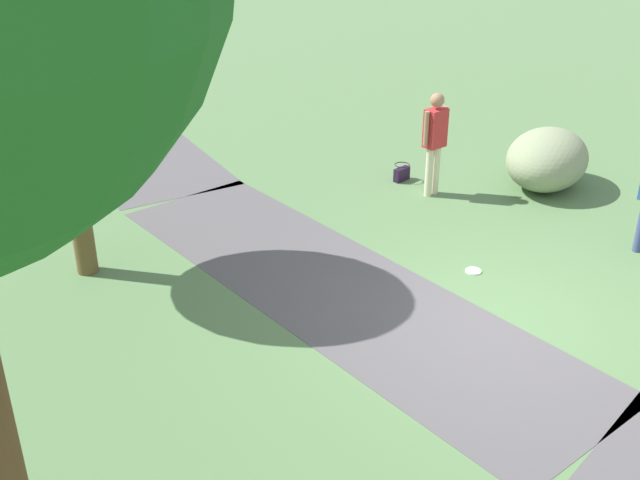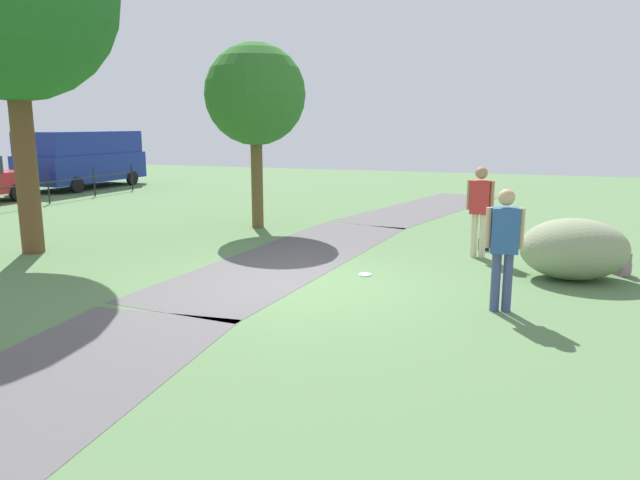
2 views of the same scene
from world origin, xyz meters
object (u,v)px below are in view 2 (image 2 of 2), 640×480
object	(u,v)px
frisbee_on_grass	(365,275)
handbag_on_grass	(486,243)
delivery_van	(82,157)
lawn_boulder	(574,249)
man_near_boulder	(504,241)
young_tree_near_path	(255,95)
woman_with_handbag	(480,205)
backpack_by_boulder	(621,264)

from	to	relation	value
frisbee_on_grass	handbag_on_grass	bearing A→B (deg)	-32.64
handbag_on_grass	delivery_van	distance (m)	18.16
lawn_boulder	delivery_van	xyz separation A→B (m)	(9.18, 18.16, 0.74)
man_near_boulder	handbag_on_grass	bearing A→B (deg)	6.55
young_tree_near_path	woman_with_handbag	size ratio (longest dim) A/B	2.55
backpack_by_boulder	frisbee_on_grass	world-z (taller)	backpack_by_boulder
woman_with_handbag	handbag_on_grass	distance (m)	1.18
woman_with_handbag	man_near_boulder	size ratio (longest dim) A/B	1.03
young_tree_near_path	frisbee_on_grass	distance (m)	6.35
backpack_by_boulder	handbag_on_grass	bearing A→B (deg)	60.33
young_tree_near_path	woman_with_handbag	distance (m)	6.27
lawn_boulder	handbag_on_grass	bearing A→B (deg)	38.47
woman_with_handbag	handbag_on_grass	xyz separation A→B (m)	(0.75, -0.11, -0.90)
man_near_boulder	frisbee_on_grass	xyz separation A→B (m)	(1.32, 2.32, -1.00)
backpack_by_boulder	woman_with_handbag	bearing A→B (deg)	76.49
man_near_boulder	delivery_van	size ratio (longest dim) A/B	0.33
young_tree_near_path	handbag_on_grass	xyz separation A→B (m)	(-0.95, -5.71, -3.14)
young_tree_near_path	woman_with_handbag	bearing A→B (deg)	-106.97
lawn_boulder	frisbee_on_grass	size ratio (longest dim) A/B	9.12
man_near_boulder	handbag_on_grass	world-z (taller)	man_near_boulder
lawn_boulder	frisbee_on_grass	xyz separation A→B (m)	(-0.93, 3.39, -0.51)
frisbee_on_grass	delivery_van	distance (m)	17.95
lawn_boulder	backpack_by_boulder	world-z (taller)	lawn_boulder
lawn_boulder	handbag_on_grass	size ratio (longest dim) A/B	6.39
delivery_van	handbag_on_grass	bearing A→B (deg)	-113.54
lawn_boulder	frisbee_on_grass	distance (m)	3.55
backpack_by_boulder	frisbee_on_grass	distance (m)	4.48
man_near_boulder	woman_with_handbag	bearing A→B (deg)	9.81
woman_with_handbag	backpack_by_boulder	size ratio (longest dim) A/B	4.46
handbag_on_grass	lawn_boulder	bearing A→B (deg)	-141.53
lawn_boulder	man_near_boulder	size ratio (longest dim) A/B	1.19
young_tree_near_path	frisbee_on_grass	world-z (taller)	young_tree_near_path
young_tree_near_path	backpack_by_boulder	distance (m)	8.96
man_near_boulder	handbag_on_grass	distance (m)	4.31
woman_with_handbag	man_near_boulder	world-z (taller)	woman_with_handbag
young_tree_near_path	lawn_boulder	bearing A→B (deg)	-111.78
backpack_by_boulder	delivery_van	world-z (taller)	delivery_van
lawn_boulder	delivery_van	bearing A→B (deg)	63.18
lawn_boulder	man_near_boulder	bearing A→B (deg)	154.57
handbag_on_grass	frisbee_on_grass	bearing A→B (deg)	147.36
frisbee_on_grass	delivery_van	bearing A→B (deg)	55.61
lawn_boulder	woman_with_handbag	distance (m)	2.11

